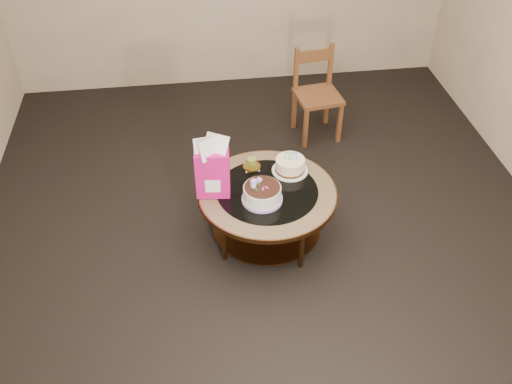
{
  "coord_description": "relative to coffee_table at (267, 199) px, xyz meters",
  "views": [
    {
      "loc": [
        -0.51,
        -3.14,
        3.11
      ],
      "look_at": [
        -0.08,
        0.02,
        0.44
      ],
      "focal_mm": 40.0,
      "sensor_mm": 36.0,
      "label": 1
    }
  ],
  "objects": [
    {
      "name": "dining_chair",
      "position": [
        0.67,
        1.36,
        0.05
      ],
      "size": [
        0.44,
        0.44,
        0.84
      ],
      "rotation": [
        0.0,
        0.0,
        0.13
      ],
      "color": "brown",
      "rests_on": "ground"
    },
    {
      "name": "coffee_table",
      "position": [
        0.0,
        0.0,
        0.0
      ],
      "size": [
        1.02,
        1.02,
        0.46
      ],
      "color": "brown",
      "rests_on": "ground"
    },
    {
      "name": "ground",
      "position": [
        -0.0,
        0.0,
        -0.38
      ],
      "size": [
        5.0,
        5.0,
        0.0
      ],
      "primitive_type": "plane",
      "color": "black",
      "rests_on": "ground"
    },
    {
      "name": "decorated_cake",
      "position": [
        -0.06,
        -0.1,
        0.14
      ],
      "size": [
        0.29,
        0.29,
        0.17
      ],
      "rotation": [
        0.0,
        0.0,
        -0.03
      ],
      "color": "#AF90CB",
      "rests_on": "coffee_table"
    },
    {
      "name": "room_walls",
      "position": [
        -0.0,
        0.0,
        1.16
      ],
      "size": [
        4.52,
        5.02,
        2.61
      ],
      "color": "beige",
      "rests_on": "ground"
    },
    {
      "name": "gift_bag",
      "position": [
        -0.39,
        0.02,
        0.31
      ],
      "size": [
        0.25,
        0.19,
        0.47
      ],
      "rotation": [
        0.0,
        0.0,
        -0.12
      ],
      "color": "#DD147C",
      "rests_on": "coffee_table"
    },
    {
      "name": "pillar_candle",
      "position": [
        -0.08,
        0.28,
        0.11
      ],
      "size": [
        0.13,
        0.13,
        0.1
      ],
      "rotation": [
        0.0,
        0.0,
        0.03
      ],
      "color": "#D5AE58",
      "rests_on": "coffee_table"
    },
    {
      "name": "cream_cake",
      "position": [
        0.2,
        0.2,
        0.13
      ],
      "size": [
        0.27,
        0.27,
        0.17
      ],
      "rotation": [
        0.0,
        0.0,
        -0.26
      ],
      "color": "white",
      "rests_on": "coffee_table"
    }
  ]
}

